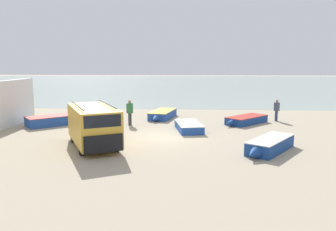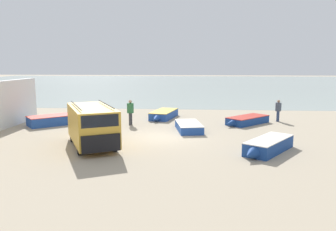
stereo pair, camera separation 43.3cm
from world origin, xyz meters
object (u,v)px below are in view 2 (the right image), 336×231
at_px(fishing_rowboat_3, 267,146).
at_px(fisherman_0, 278,109).
at_px(parked_van, 92,125).
at_px(fisherman_1, 130,110).
at_px(fishing_rowboat_4, 163,115).
at_px(fishing_rowboat_1, 188,126).
at_px(fishing_rowboat_0, 247,120).
at_px(fishing_rowboat_2, 62,119).

bearing_deg(fishing_rowboat_3, fisherman_0, -161.65).
distance_m(parked_van, fishing_rowboat_3, 9.19).
bearing_deg(fishing_rowboat_3, fisherman_1, -93.85).
xyz_separation_m(fishing_rowboat_3, fisherman_1, (-8.26, 6.73, 0.76)).
relative_size(fishing_rowboat_4, fisherman_0, 2.63).
bearing_deg(fisherman_1, parked_van, -82.08).
bearing_deg(fisherman_0, fishing_rowboat_1, -113.20).
bearing_deg(fishing_rowboat_3, fishing_rowboat_1, -106.45).
bearing_deg(fishing_rowboat_4, fisherman_0, 97.40).
bearing_deg(parked_van, fishing_rowboat_4, 134.94).
bearing_deg(fishing_rowboat_0, parked_van, -7.04).
relative_size(fishing_rowboat_0, fishing_rowboat_1, 0.93).
distance_m(fishing_rowboat_3, fisherman_0, 9.43).
relative_size(fishing_rowboat_2, fishing_rowboat_3, 1.19).
distance_m(fishing_rowboat_0, fishing_rowboat_2, 13.61).
bearing_deg(fishing_rowboat_3, fishing_rowboat_4, -112.54).
distance_m(fishing_rowboat_2, fishing_rowboat_3, 15.01).
relative_size(fishing_rowboat_0, fishing_rowboat_4, 0.83).
xyz_separation_m(fishing_rowboat_4, fisherman_1, (-2.12, -3.04, 0.78)).
bearing_deg(fishing_rowboat_4, fishing_rowboat_2, -55.32).
bearing_deg(fishing_rowboat_0, fishing_rowboat_3, 43.69).
xyz_separation_m(parked_van, fishing_rowboat_2, (-4.25, 6.28, -0.84)).
distance_m(fishing_rowboat_0, fishing_rowboat_1, 4.99).
bearing_deg(fishing_rowboat_2, fishing_rowboat_0, -36.37).
distance_m(fishing_rowboat_1, fisherman_0, 7.85).
bearing_deg(fisherman_0, fishing_rowboat_3, -69.79).
bearing_deg(parked_van, fishing_rowboat_3, 59.70).
distance_m(parked_van, fishing_rowboat_4, 9.77).
xyz_separation_m(fishing_rowboat_2, fishing_rowboat_4, (7.25, 2.98, -0.04)).
bearing_deg(parked_van, fishing_rowboat_1, 105.14).
xyz_separation_m(parked_van, fishing_rowboat_4, (3.00, 9.26, -0.88)).
height_order(parked_van, fishing_rowboat_3, parked_van).
height_order(fishing_rowboat_0, fishing_rowboat_3, fishing_rowboat_3).
xyz_separation_m(fishing_rowboat_1, fisherman_0, (6.79, 3.86, 0.73)).
height_order(fishing_rowboat_3, fisherman_1, fisherman_1).
height_order(fishing_rowboat_3, fisherman_0, fisherman_0).
height_order(fishing_rowboat_0, fishing_rowboat_1, fishing_rowboat_0).
xyz_separation_m(fishing_rowboat_1, fisherman_1, (-4.21, 1.59, 0.83)).
xyz_separation_m(fishing_rowboat_0, fishing_rowboat_3, (-0.19, -7.77, 0.06)).
bearing_deg(fisherman_1, fishing_rowboat_3, -23.15).
height_order(fishing_rowboat_3, fishing_rowboat_4, fishing_rowboat_3).
bearing_deg(parked_van, fishing_rowboat_2, -173.02).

